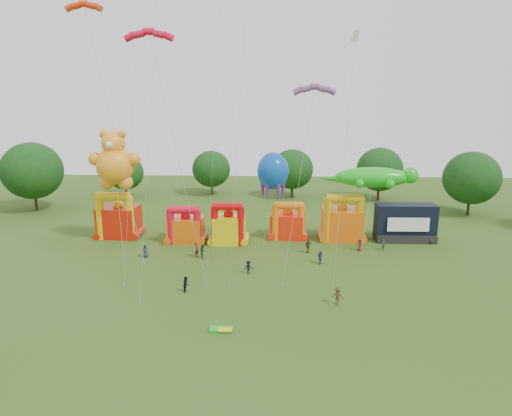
{
  "coord_description": "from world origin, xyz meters",
  "views": [
    {
      "loc": [
        4.47,
        -33.32,
        20.07
      ],
      "look_at": [
        2.39,
        18.0,
        7.21
      ],
      "focal_mm": 32.0,
      "sensor_mm": 36.0,
      "label": 1
    }
  ],
  "objects_px": {
    "octopus_kite": "(272,182)",
    "teddy_bear_kite": "(117,189)",
    "bouncy_castle_2": "(229,227)",
    "stage_trailer": "(405,223)",
    "gecko_kite": "(370,195)",
    "spectator_0": "(145,251)",
    "bouncy_castle_0": "(118,219)",
    "spectator_4": "(308,246)"
  },
  "relations": [
    {
      "from": "bouncy_castle_2",
      "to": "spectator_4",
      "type": "bearing_deg",
      "value": -18.77
    },
    {
      "from": "bouncy_castle_0",
      "to": "stage_trailer",
      "type": "distance_m",
      "value": 40.72
    },
    {
      "from": "teddy_bear_kite",
      "to": "octopus_kite",
      "type": "relative_size",
      "value": 1.24
    },
    {
      "from": "bouncy_castle_2",
      "to": "spectator_4",
      "type": "distance_m",
      "value": 11.38
    },
    {
      "from": "spectator_4",
      "to": "octopus_kite",
      "type": "bearing_deg",
      "value": -63.36
    },
    {
      "from": "spectator_0",
      "to": "spectator_4",
      "type": "height_order",
      "value": "spectator_4"
    },
    {
      "from": "bouncy_castle_2",
      "to": "stage_trailer",
      "type": "bearing_deg",
      "value": 4.88
    },
    {
      "from": "bouncy_castle_2",
      "to": "octopus_kite",
      "type": "bearing_deg",
      "value": 1.58
    },
    {
      "from": "octopus_kite",
      "to": "bouncy_castle_0",
      "type": "bearing_deg",
      "value": 174.7
    },
    {
      "from": "bouncy_castle_0",
      "to": "octopus_kite",
      "type": "height_order",
      "value": "octopus_kite"
    },
    {
      "from": "gecko_kite",
      "to": "teddy_bear_kite",
      "type": "bearing_deg",
      "value": -176.81
    },
    {
      "from": "stage_trailer",
      "to": "spectator_4",
      "type": "height_order",
      "value": "stage_trailer"
    },
    {
      "from": "octopus_kite",
      "to": "spectator_0",
      "type": "relative_size",
      "value": 7.54
    },
    {
      "from": "teddy_bear_kite",
      "to": "octopus_kite",
      "type": "distance_m",
      "value": 20.47
    },
    {
      "from": "teddy_bear_kite",
      "to": "spectator_0",
      "type": "bearing_deg",
      "value": -42.48
    },
    {
      "from": "bouncy_castle_2",
      "to": "octopus_kite",
      "type": "relative_size",
      "value": 0.47
    },
    {
      "from": "gecko_kite",
      "to": "spectator_0",
      "type": "bearing_deg",
      "value": -168.41
    },
    {
      "from": "bouncy_castle_0",
      "to": "gecko_kite",
      "type": "xyz_separation_m",
      "value": [
        35.07,
        -2.5,
        4.38
      ]
    },
    {
      "from": "spectator_0",
      "to": "spectator_4",
      "type": "xyz_separation_m",
      "value": [
        20.65,
        2.58,
        0.09
      ]
    },
    {
      "from": "bouncy_castle_0",
      "to": "bouncy_castle_2",
      "type": "relative_size",
      "value": 1.15
    },
    {
      "from": "octopus_kite",
      "to": "teddy_bear_kite",
      "type": "bearing_deg",
      "value": -173.5
    },
    {
      "from": "gecko_kite",
      "to": "spectator_4",
      "type": "distance_m",
      "value": 10.77
    },
    {
      "from": "octopus_kite",
      "to": "spectator_4",
      "type": "relative_size",
      "value": 6.78
    },
    {
      "from": "bouncy_castle_0",
      "to": "stage_trailer",
      "type": "xyz_separation_m",
      "value": [
        40.72,
        -0.11,
        -0.07
      ]
    },
    {
      "from": "bouncy_castle_0",
      "to": "teddy_bear_kite",
      "type": "height_order",
      "value": "teddy_bear_kite"
    },
    {
      "from": "spectator_0",
      "to": "bouncy_castle_0",
      "type": "bearing_deg",
      "value": 105.11
    },
    {
      "from": "stage_trailer",
      "to": "gecko_kite",
      "type": "bearing_deg",
      "value": -157.05
    },
    {
      "from": "bouncy_castle_2",
      "to": "stage_trailer",
      "type": "xyz_separation_m",
      "value": [
        24.61,
        2.1,
        0.25
      ]
    },
    {
      "from": "stage_trailer",
      "to": "spectator_4",
      "type": "distance_m",
      "value": 15.13
    },
    {
      "from": "teddy_bear_kite",
      "to": "gecko_kite",
      "type": "distance_m",
      "value": 33.41
    },
    {
      "from": "bouncy_castle_0",
      "to": "octopus_kite",
      "type": "bearing_deg",
      "value": -5.3
    },
    {
      "from": "stage_trailer",
      "to": "octopus_kite",
      "type": "bearing_deg",
      "value": -174.07
    },
    {
      "from": "gecko_kite",
      "to": "octopus_kite",
      "type": "bearing_deg",
      "value": 178.0
    },
    {
      "from": "bouncy_castle_0",
      "to": "spectator_0",
      "type": "bearing_deg",
      "value": -53.8
    },
    {
      "from": "teddy_bear_kite",
      "to": "spectator_4",
      "type": "xyz_separation_m",
      "value": [
        25.09,
        -1.48,
        -6.98
      ]
    },
    {
      "from": "stage_trailer",
      "to": "teddy_bear_kite",
      "type": "bearing_deg",
      "value": -173.78
    },
    {
      "from": "bouncy_castle_0",
      "to": "spectator_4",
      "type": "relative_size",
      "value": 3.68
    },
    {
      "from": "spectator_0",
      "to": "bouncy_castle_2",
      "type": "bearing_deg",
      "value": 10.92
    },
    {
      "from": "bouncy_castle_2",
      "to": "spectator_0",
      "type": "bearing_deg",
      "value": -147.99
    },
    {
      "from": "bouncy_castle_2",
      "to": "teddy_bear_kite",
      "type": "relative_size",
      "value": 0.38
    },
    {
      "from": "bouncy_castle_0",
      "to": "spectator_0",
      "type": "relative_size",
      "value": 4.09
    },
    {
      "from": "stage_trailer",
      "to": "octopus_kite",
      "type": "xyz_separation_m",
      "value": [
        -18.67,
        -1.94,
        6.12
      ]
    }
  ]
}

